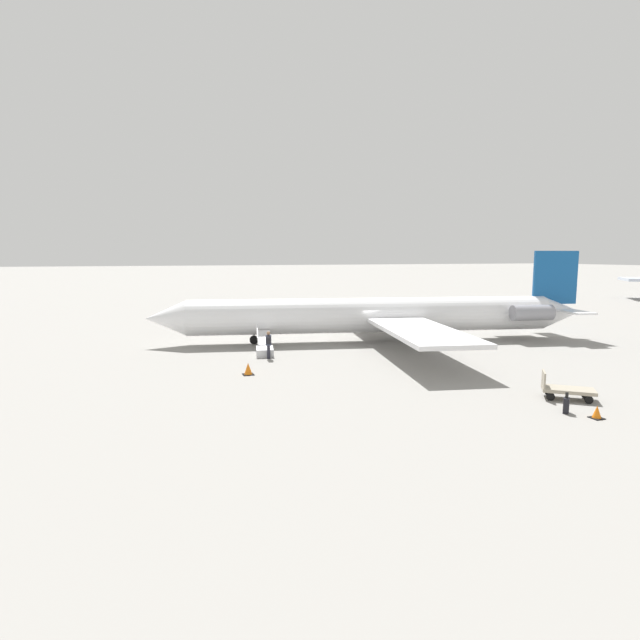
{
  "coord_description": "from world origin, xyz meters",
  "views": [
    {
      "loc": [
        16.22,
        33.88,
        6.48
      ],
      "look_at": [
        4.19,
        -0.03,
        1.82
      ],
      "focal_mm": 28.0,
      "sensor_mm": 36.0,
      "label": 1
    }
  ],
  "objects_px": {
    "passenger": "(269,343)",
    "luggage_cart": "(565,389)",
    "boarding_stairs": "(265,349)",
    "suitcase": "(566,405)",
    "airplane_main": "(385,315)"
  },
  "relations": [
    {
      "from": "passenger",
      "to": "luggage_cart",
      "type": "relative_size",
      "value": 0.72
    },
    {
      "from": "boarding_stairs",
      "to": "passenger",
      "type": "height_order",
      "value": "passenger"
    },
    {
      "from": "passenger",
      "to": "suitcase",
      "type": "height_order",
      "value": "passenger"
    },
    {
      "from": "airplane_main",
      "to": "boarding_stairs",
      "type": "distance_m",
      "value": 10.11
    },
    {
      "from": "suitcase",
      "to": "boarding_stairs",
      "type": "bearing_deg",
      "value": -61.45
    },
    {
      "from": "airplane_main",
      "to": "suitcase",
      "type": "height_order",
      "value": "airplane_main"
    },
    {
      "from": "luggage_cart",
      "to": "suitcase",
      "type": "xyz_separation_m",
      "value": [
        1.55,
        1.58,
        -0.13
      ]
    },
    {
      "from": "boarding_stairs",
      "to": "passenger",
      "type": "bearing_deg",
      "value": -171.55
    },
    {
      "from": "passenger",
      "to": "suitcase",
      "type": "relative_size",
      "value": 1.98
    },
    {
      "from": "airplane_main",
      "to": "suitcase",
      "type": "xyz_separation_m",
      "value": [
        0.89,
        18.24,
        -1.71
      ]
    },
    {
      "from": "boarding_stairs",
      "to": "luggage_cart",
      "type": "bearing_deg",
      "value": -132.89
    },
    {
      "from": "passenger",
      "to": "luggage_cart",
      "type": "height_order",
      "value": "passenger"
    },
    {
      "from": "boarding_stairs",
      "to": "suitcase",
      "type": "height_order",
      "value": "boarding_stairs"
    },
    {
      "from": "boarding_stairs",
      "to": "luggage_cart",
      "type": "xyz_separation_m",
      "value": [
        -10.46,
        14.79,
        0.09
      ]
    },
    {
      "from": "luggage_cart",
      "to": "airplane_main",
      "type": "bearing_deg",
      "value": -49.32
    }
  ]
}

